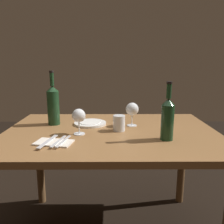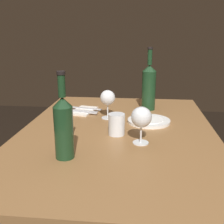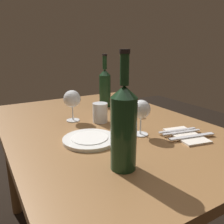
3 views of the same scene
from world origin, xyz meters
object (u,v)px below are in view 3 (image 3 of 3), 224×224
(folded_napkin, at_px, (186,135))
(wine_glass_left, at_px, (141,110))
(wine_bottle, at_px, (105,87))
(dinner_plate, at_px, (90,139))
(wine_glass_right, at_px, (72,100))
(table_knife, at_px, (192,136))
(wine_bottle_second, at_px, (124,126))
(fork_inner, at_px, (182,132))
(water_tumbler, at_px, (101,113))
(fork_outer, at_px, (177,130))

(folded_napkin, bearing_deg, wine_glass_left, -126.38)
(wine_bottle, height_order, dinner_plate, wine_bottle)
(wine_glass_right, xyz_separation_m, table_knife, (0.47, 0.33, -0.10))
(wine_glass_left, bearing_deg, wine_bottle_second, -47.36)
(wine_bottle, relative_size, table_knife, 1.51)
(wine_glass_right, bearing_deg, wine_glass_left, 28.57)
(wine_bottle, distance_m, fork_inner, 0.59)
(wine_glass_right, relative_size, table_knife, 0.74)
(wine_glass_left, distance_m, water_tumbler, 0.25)
(wine_bottle_second, bearing_deg, wine_glass_right, 175.77)
(wine_glass_left, distance_m, wine_glass_right, 0.37)
(wine_bottle, distance_m, folded_napkin, 0.62)
(wine_glass_right, bearing_deg, dinner_plate, -7.91)
(wine_glass_left, height_order, wine_glass_right, wine_glass_right)
(water_tumbler, xyz_separation_m, fork_inner, (0.32, 0.22, -0.03))
(wine_glass_right, distance_m, fork_inner, 0.54)
(wine_bottle, relative_size, folded_napkin, 1.52)
(wine_glass_right, distance_m, folded_napkin, 0.56)
(wine_bottle, xyz_separation_m, fork_inner, (0.58, 0.06, -0.11))
(water_tumbler, bearing_deg, folded_napkin, 32.06)
(wine_bottle_second, xyz_separation_m, dinner_plate, (-0.24, -0.00, -0.13))
(fork_outer, distance_m, table_knife, 0.08)
(folded_napkin, distance_m, fork_inner, 0.03)
(wine_bottle_second, bearing_deg, wine_glass_left, 132.64)
(wine_bottle_second, height_order, table_knife, wine_bottle_second)
(wine_bottle, bearing_deg, wine_glass_left, -11.29)
(wine_bottle_second, relative_size, dinner_plate, 1.67)
(table_knife, bearing_deg, fork_outer, -180.00)
(wine_bottle_second, relative_size, water_tumbler, 3.75)
(wine_bottle, height_order, folded_napkin, wine_bottle)
(dinner_plate, height_order, table_knife, dinner_plate)
(dinner_plate, distance_m, table_knife, 0.41)
(wine_bottle_second, xyz_separation_m, water_tumbler, (-0.43, 0.15, -0.09))
(table_knife, bearing_deg, folded_napkin, 180.00)
(folded_napkin, xyz_separation_m, fork_outer, (-0.05, -0.00, 0.01))
(wine_bottle, height_order, fork_outer, wine_bottle)
(table_knife, bearing_deg, wine_bottle, -174.97)
(dinner_plate, bearing_deg, fork_inner, 70.13)
(fork_outer, bearing_deg, wine_glass_left, -112.33)
(wine_glass_right, relative_size, folded_napkin, 0.75)
(water_tumbler, distance_m, folded_napkin, 0.41)
(wine_glass_right, bearing_deg, fork_inner, 38.66)
(wine_bottle, height_order, wine_bottle_second, wine_bottle_second)
(wine_glass_left, bearing_deg, fork_inner, 60.15)
(wine_glass_left, xyz_separation_m, dinner_plate, (-0.05, -0.22, -0.10))
(dinner_plate, bearing_deg, wine_glass_left, 78.12)
(water_tumbler, relative_size, table_knife, 0.46)
(water_tumbler, relative_size, folded_napkin, 0.46)
(dinner_plate, bearing_deg, table_knife, 62.96)
(folded_napkin, bearing_deg, fork_outer, -180.00)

